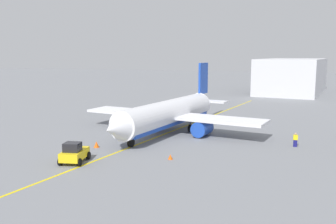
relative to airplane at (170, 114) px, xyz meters
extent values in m
plane|color=slate|center=(0.47, -0.09, -2.65)|extent=(400.00, 400.00, 0.00)
cylinder|color=white|center=(0.47, -0.09, 0.18)|extent=(22.77, 7.75, 3.66)
cube|color=#1E47B7|center=(0.47, -0.09, -0.83)|extent=(21.42, 6.88, 1.03)
cone|color=white|center=(12.75, -2.40, 0.18)|extent=(3.72, 4.03, 3.52)
cone|color=white|center=(-12.42, 2.34, 0.55)|extent=(4.87, 3.87, 3.11)
cube|color=#1E47B7|center=(-11.80, 2.22, 4.41)|extent=(3.21, 0.95, 5.20)
cube|color=white|center=(-11.80, 2.22, 0.58)|extent=(3.91, 8.70, 0.24)
cube|color=white|center=(-0.51, 0.10, -0.28)|extent=(9.75, 27.67, 0.36)
cylinder|color=#1E47B7|center=(1.24, 5.06, -1.53)|extent=(3.53, 2.66, 2.10)
cylinder|color=#1E47B7|center=(-0.68, -5.16, -1.53)|extent=(3.53, 2.66, 2.10)
cylinder|color=#4C4C51|center=(9.68, -1.82, -1.51)|extent=(0.24, 0.24, 1.18)
cylinder|color=black|center=(9.68, -1.82, -2.10)|extent=(1.15, 0.60, 1.10)
cylinder|color=#4C4C51|center=(-1.01, 2.84, -1.51)|extent=(0.24, 0.24, 1.18)
cylinder|color=black|center=(-1.01, 2.84, -2.10)|extent=(1.15, 0.60, 1.10)
cylinder|color=#4C4C51|center=(-1.97, -2.27, -1.51)|extent=(0.24, 0.24, 1.18)
cylinder|color=black|center=(-1.97, -2.27, -2.10)|extent=(1.15, 0.60, 1.10)
cube|color=yellow|center=(17.38, -4.81, -1.80)|extent=(3.90, 2.60, 0.90)
cube|color=black|center=(17.87, -4.72, -0.90)|extent=(1.66, 1.82, 0.90)
cylinder|color=black|center=(16.27, -6.03, -2.25)|extent=(0.84, 0.44, 0.80)
cylinder|color=black|center=(15.92, -4.06, -2.25)|extent=(0.84, 0.44, 0.80)
cylinder|color=black|center=(18.83, -5.57, -2.25)|extent=(0.84, 0.44, 0.80)
cylinder|color=black|center=(18.48, -3.60, -2.25)|extent=(0.84, 0.44, 0.80)
cube|color=navy|center=(3.41, 17.07, -2.23)|extent=(0.35, 0.46, 0.85)
cube|color=yellow|center=(3.41, 17.07, -1.50)|extent=(0.40, 0.55, 0.60)
sphere|color=tan|center=(3.41, 17.07, -1.06)|extent=(0.24, 0.24, 0.24)
cone|color=#F2590F|center=(11.16, -5.69, -2.29)|extent=(0.66, 0.66, 0.73)
cone|color=#F2590F|center=(13.31, 4.31, -2.37)|extent=(0.50, 0.50, 0.55)
cube|color=silver|center=(-63.57, 17.05, 2.24)|extent=(33.34, 20.84, 9.78)
cube|color=#4C515B|center=(-64.90, 9.15, 0.77)|extent=(21.52, 3.77, 6.46)
cube|color=yellow|center=(0.47, -0.09, -2.64)|extent=(83.17, 15.93, 0.01)
camera|label=1|loc=(49.90, 15.84, 8.44)|focal=39.74mm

